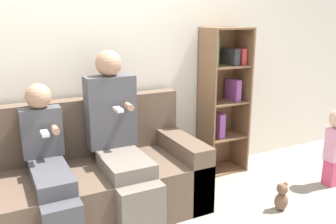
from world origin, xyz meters
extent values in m
cube|color=silver|center=(0.00, 0.93, 1.27)|extent=(10.00, 0.06, 2.55)
cube|color=brown|center=(-0.24, 0.39, 0.20)|extent=(1.81, 0.66, 0.41)
cube|color=brown|center=(-0.24, 0.79, 0.45)|extent=(1.81, 0.14, 0.90)
cube|color=brown|center=(0.56, 0.39, 0.28)|extent=(0.20, 0.66, 0.55)
cube|color=#70665B|center=(0.00, 0.00, 0.20)|extent=(0.33, 0.12, 0.41)
cube|color=#70665B|center=(0.00, 0.29, 0.46)|extent=(0.33, 0.46, 0.11)
cube|color=#4C4C51|center=(0.00, 0.61, 0.81)|extent=(0.39, 0.18, 0.58)
sphere|color=tan|center=(0.00, 0.61, 1.20)|extent=(0.21, 0.21, 0.21)
cylinder|color=tan|center=(0.11, 0.47, 0.87)|extent=(0.05, 0.10, 0.05)
cube|color=white|center=(0.00, 0.42, 0.87)|extent=(0.05, 0.12, 0.02)
cube|color=#47474C|center=(-0.54, 0.31, 0.46)|extent=(0.25, 0.51, 0.11)
cube|color=#4C4C51|center=(-0.54, 0.63, 0.71)|extent=(0.30, 0.13, 0.38)
sphere|color=tan|center=(-0.54, 0.63, 0.98)|extent=(0.19, 0.19, 0.19)
cylinder|color=tan|center=(-0.46, 0.52, 0.74)|extent=(0.05, 0.10, 0.05)
cube|color=white|center=(-0.54, 0.47, 0.74)|extent=(0.05, 0.12, 0.02)
cube|color=#DB4C75|center=(1.96, -0.02, 0.13)|extent=(0.16, 0.12, 0.25)
cube|color=brown|center=(1.00, 0.74, 0.73)|extent=(0.02, 0.32, 1.45)
cube|color=brown|center=(1.43, 0.74, 0.73)|extent=(0.02, 0.32, 1.45)
cube|color=brown|center=(1.22, 0.88, 0.73)|extent=(0.44, 0.02, 1.45)
cube|color=brown|center=(1.22, 0.74, 0.01)|extent=(0.41, 0.28, 0.02)
cube|color=brown|center=(1.22, 0.74, 0.37)|extent=(0.41, 0.28, 0.02)
cube|color=brown|center=(1.22, 0.74, 0.73)|extent=(0.41, 0.28, 0.02)
cube|color=brown|center=(1.22, 0.74, 1.08)|extent=(0.41, 0.28, 0.02)
cube|color=brown|center=(1.22, 0.74, 1.44)|extent=(0.41, 0.28, 0.02)
cube|color=#333338|center=(1.27, 0.74, 1.17)|extent=(0.06, 0.22, 0.16)
cube|color=orange|center=(1.14, 0.74, 0.50)|extent=(0.04, 0.17, 0.24)
cube|color=#429956|center=(1.06, 0.74, 1.23)|extent=(0.04, 0.16, 0.27)
cube|color=#C63838|center=(1.37, 0.74, 1.17)|extent=(0.06, 0.19, 0.16)
cube|color=#934CA3|center=(1.14, 0.74, 0.50)|extent=(0.07, 0.19, 0.25)
cube|color=#934CA3|center=(1.32, 0.74, 0.84)|extent=(0.06, 0.19, 0.21)
ellipsoid|color=brown|center=(1.18, -0.15, 0.07)|extent=(0.12, 0.10, 0.15)
sphere|color=brown|center=(1.18, -0.15, 0.19)|extent=(0.09, 0.09, 0.09)
sphere|color=brown|center=(1.15, -0.15, 0.22)|extent=(0.04, 0.04, 0.04)
sphere|color=brown|center=(1.21, -0.15, 0.22)|extent=(0.04, 0.04, 0.04)
camera|label=1|loc=(-0.86, -2.07, 1.54)|focal=38.00mm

